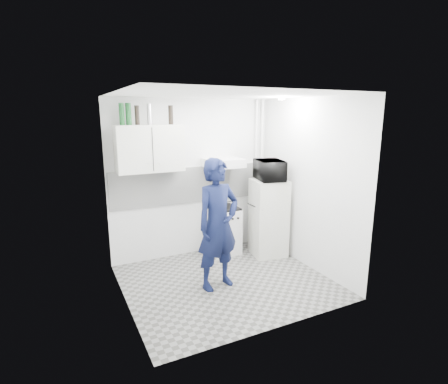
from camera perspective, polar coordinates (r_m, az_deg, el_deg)
name	(u,v)px	position (r m, az deg, el deg)	size (l,w,h in m)	color
floor	(226,281)	(5.19, 0.37, -14.39)	(2.80, 2.80, 0.00)	slate
ceiling	(227,94)	(4.63, 0.42, 15.64)	(2.80, 2.80, 0.00)	white
wall_back	(193,179)	(5.86, -5.12, 2.19)	(2.80, 2.80, 0.00)	silver
wall_left	(121,205)	(4.31, -16.47, -2.08)	(2.60, 2.60, 0.00)	silver
wall_right	(308,185)	(5.50, 13.53, 1.20)	(2.60, 2.60, 0.00)	silver
person	(218,224)	(4.73, -1.00, -5.31)	(0.66, 0.43, 1.80)	#0E1435
stove	(223,231)	(6.04, -0.13, -6.34)	(0.49, 0.49, 0.79)	white
fridge	(268,218)	(5.95, 7.26, -4.18)	(0.54, 0.54, 1.29)	silver
stove_top	(223,208)	(5.92, -0.13, -2.61)	(0.47, 0.47, 0.03)	black
saucepan	(222,204)	(5.93, -0.33, -1.99)	(0.16, 0.16, 0.09)	silver
microwave	(270,170)	(5.77, 7.49, 3.56)	(0.40, 0.59, 0.33)	black
bottle_a	(122,114)	(5.29, -16.37, 12.11)	(0.07, 0.07, 0.31)	#144C1E
bottle_b	(128,114)	(5.31, -15.33, 12.17)	(0.08, 0.08, 0.31)	#144C1E
bottle_c	(137,115)	(5.33, -14.01, 12.07)	(0.07, 0.07, 0.28)	black
bottle_d	(149,114)	(5.37, -12.10, 12.31)	(0.07, 0.07, 0.30)	silver
bottle_e	(171,115)	(5.47, -8.69, 12.33)	(0.07, 0.07, 0.28)	black
upper_cabinet	(150,149)	(5.39, -12.05, 6.96)	(1.00, 0.35, 0.70)	silver
range_hood	(223,163)	(5.77, -0.09, 4.79)	(0.60, 0.50, 0.14)	white
backsplash	(193,185)	(5.87, -5.05, 1.20)	(2.74, 0.03, 0.60)	white
pipe_a	(261,174)	(6.37, 6.11, 3.01)	(0.05, 0.05, 2.60)	white
pipe_b	(256,174)	(6.31, 5.19, 2.93)	(0.04, 0.04, 2.60)	white
ceiling_spot_fixture	(282,99)	(5.32, 9.40, 14.76)	(0.10, 0.10, 0.02)	white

